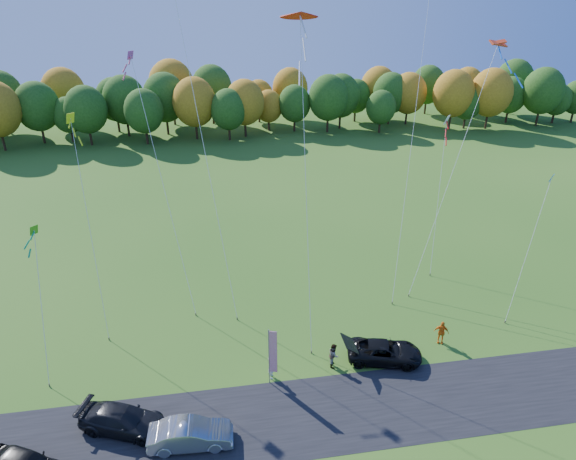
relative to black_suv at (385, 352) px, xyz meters
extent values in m
plane|color=#285717|center=(-5.39, 0.11, -0.67)|extent=(160.00, 160.00, 0.00)
cube|color=black|center=(-5.39, -3.89, -0.67)|extent=(90.00, 6.00, 0.01)
imported|color=black|center=(0.00, 0.00, 0.00)|extent=(5.24, 3.37, 1.35)
imported|color=#9B9B9F|center=(-12.48, -4.85, 0.07)|extent=(4.57, 1.80, 1.48)
imported|color=black|center=(-16.18, -3.19, 0.04)|extent=(5.28, 3.64, 1.42)
imported|color=white|center=(-7.53, -0.40, 0.13)|extent=(0.45, 0.63, 1.61)
imported|color=gray|center=(-3.41, 0.05, 0.16)|extent=(0.77, 0.91, 1.66)
imported|color=orange|center=(4.39, 1.09, 0.19)|extent=(1.10, 0.79, 1.73)
cylinder|color=#999999|center=(-7.71, -0.87, 1.35)|extent=(0.06, 0.06, 4.06)
cube|color=red|center=(-7.47, -0.95, 1.76)|extent=(0.49, 0.19, 3.04)
cube|color=navy|center=(-7.47, -0.92, 2.89)|extent=(0.49, 0.18, 0.79)
cylinder|color=#4C3F33|center=(-9.21, 5.97, -0.57)|extent=(0.08, 0.08, 0.20)
cylinder|color=#4C3F33|center=(2.74, 6.07, -0.57)|extent=(0.08, 0.08, 0.20)
cylinder|color=#4C3F33|center=(-4.58, 1.42, -0.57)|extent=(0.08, 0.08, 0.20)
cone|color=red|center=(-4.02, 9.66, 19.84)|extent=(2.54, 1.95, 2.78)
cylinder|color=#4C3F33|center=(4.39, 6.86, -0.57)|extent=(0.08, 0.08, 0.20)
cube|color=red|center=(12.10, 13.20, 17.40)|extent=(3.35, 1.16, 1.27)
cylinder|color=#4C3F33|center=(-18.17, 5.09, -0.57)|extent=(0.08, 0.08, 0.20)
cube|color=yellow|center=(-19.25, 10.34, 13.62)|extent=(1.19, 1.19, 1.41)
cylinder|color=#4C3F33|center=(-21.14, 1.00, -0.57)|extent=(0.08, 0.08, 0.20)
cube|color=#44A61B|center=(-21.25, 4.96, 8.17)|extent=(1.09, 1.09, 1.29)
cylinder|color=#4C3F33|center=(7.33, 9.56, -0.57)|extent=(0.08, 0.08, 0.20)
cube|color=silver|center=(9.53, 14.75, 11.22)|extent=(1.33, 1.33, 1.58)
cylinder|color=#4C3F33|center=(-12.21, 7.03, -0.57)|extent=(0.08, 0.08, 0.20)
cube|color=#C642AE|center=(-15.37, 14.14, 17.01)|extent=(1.03, 1.03, 1.21)
cylinder|color=#4C3F33|center=(10.03, 2.41, -0.57)|extent=(0.08, 0.08, 0.20)
cube|color=blue|center=(13.51, 5.65, 9.17)|extent=(0.89, 0.89, 1.05)
camera|label=1|loc=(-10.54, -25.11, 21.97)|focal=32.00mm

